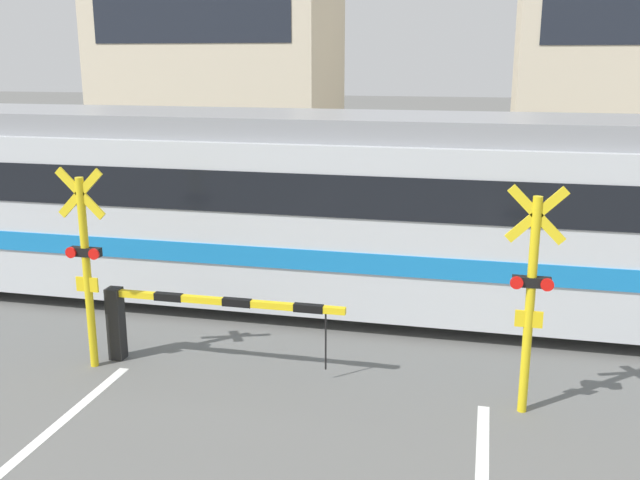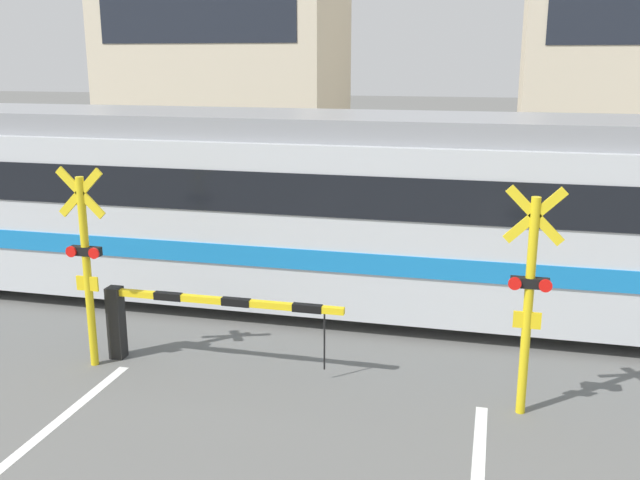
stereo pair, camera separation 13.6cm
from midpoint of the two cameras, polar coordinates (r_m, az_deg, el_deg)
rail_track_near at (r=11.76m, az=1.57°, el=-6.14°), size 50.00×0.10×0.08m
rail_track_far at (r=13.08m, az=2.93°, el=-3.99°), size 50.00×0.10×0.08m
commuter_train at (r=12.20m, az=-2.35°, el=2.97°), size 16.78×2.75×3.27m
crossing_barrier_near at (r=10.08m, az=-11.55°, el=-5.73°), size 3.40×0.20×1.05m
crossing_barrier_far at (r=14.42m, az=11.55°, el=0.40°), size 3.40×0.20×1.05m
crossing_signal_left at (r=10.07m, az=-17.84°, el=-1.50°), size 0.68×0.15×2.78m
crossing_signal_right at (r=8.63m, az=16.82°, el=-4.05°), size 0.68×0.15×2.78m
pedestrian at (r=17.50m, az=6.70°, el=3.53°), size 0.38×0.22×1.57m
building_left_of_street at (r=25.78m, az=-7.38°, el=16.38°), size 7.77×5.15×10.20m
building_right_of_street at (r=24.38m, az=24.18°, el=15.15°), size 6.55×5.15×9.99m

